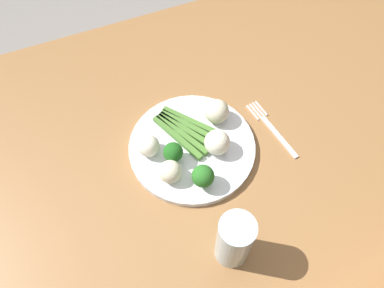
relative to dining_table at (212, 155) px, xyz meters
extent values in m
cube|color=gray|center=(0.00, 0.00, -0.65)|extent=(6.00, 6.00, 0.02)
cube|color=olive|center=(0.00, 0.00, 0.08)|extent=(1.50, 0.84, 0.04)
cylinder|color=olive|center=(0.69, 0.36, -0.29)|extent=(0.07, 0.07, 0.70)
cylinder|color=white|center=(-0.06, -0.02, 0.11)|extent=(0.27, 0.27, 0.01)
cube|color=#47752D|center=(-0.08, 0.01, 0.12)|extent=(0.06, 0.14, 0.01)
cube|color=#47752D|center=(-0.07, 0.01, 0.12)|extent=(0.07, 0.13, 0.01)
cube|color=#47752D|center=(-0.06, 0.01, 0.12)|extent=(0.08, 0.13, 0.01)
cube|color=#47752D|center=(-0.05, 0.02, 0.12)|extent=(0.09, 0.12, 0.01)
cube|color=#47752D|center=(-0.04, 0.03, 0.12)|extent=(0.10, 0.12, 0.01)
cylinder|color=#568E33|center=(-0.08, -0.11, 0.12)|extent=(0.02, 0.02, 0.02)
sphere|color=#286B23|center=(-0.08, -0.11, 0.15)|extent=(0.04, 0.04, 0.04)
cylinder|color=#4C7F2B|center=(-0.11, -0.04, 0.12)|extent=(0.01, 0.01, 0.01)
sphere|color=#1E5B1C|center=(-0.11, -0.04, 0.14)|extent=(0.04, 0.04, 0.04)
sphere|color=white|center=(-0.02, -0.05, 0.14)|extent=(0.05, 0.05, 0.05)
sphere|color=white|center=(-0.15, 0.00, 0.14)|extent=(0.05, 0.05, 0.05)
sphere|color=beige|center=(-0.13, -0.07, 0.14)|extent=(0.05, 0.05, 0.05)
sphere|color=beige|center=(0.01, 0.02, 0.14)|extent=(0.05, 0.05, 0.05)
cube|color=silver|center=(0.12, -0.07, 0.10)|extent=(0.03, 0.12, 0.00)
cube|color=silver|center=(0.12, 0.02, 0.10)|extent=(0.01, 0.04, 0.00)
cube|color=silver|center=(0.12, 0.02, 0.10)|extent=(0.01, 0.04, 0.00)
cube|color=silver|center=(0.11, 0.01, 0.10)|extent=(0.01, 0.04, 0.00)
cube|color=silver|center=(0.10, 0.01, 0.10)|extent=(0.01, 0.04, 0.00)
cylinder|color=silver|center=(-0.08, -0.25, 0.16)|extent=(0.06, 0.06, 0.13)
camera|label=1|loc=(-0.22, -0.41, 0.81)|focal=36.11mm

